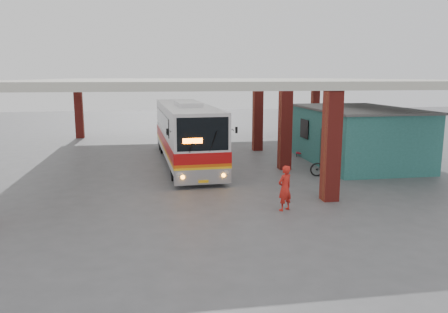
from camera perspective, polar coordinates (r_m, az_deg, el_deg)
ground at (r=19.75m, az=2.06°, el=-3.70°), size 90.00×90.00×0.00m
brick_columns at (r=24.48m, az=3.07°, el=4.22°), size 20.10×21.60×4.35m
canopy_roof at (r=25.64m, az=0.33°, el=9.72°), size 21.00×23.00×0.30m
shop_building at (r=25.63m, az=16.92°, el=2.68°), size 5.20×8.20×3.11m
coach_bus at (r=24.44m, az=-4.99°, el=3.14°), size 3.06×12.10×3.49m
motorcycle at (r=21.87m, az=13.76°, el=-1.20°), size 2.09×1.08×1.05m
pedestrian at (r=15.97m, az=7.95°, el=-4.11°), size 0.73×0.64×1.67m
red_chair at (r=26.91m, az=10.04°, el=0.75°), size 0.53×0.53×0.80m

